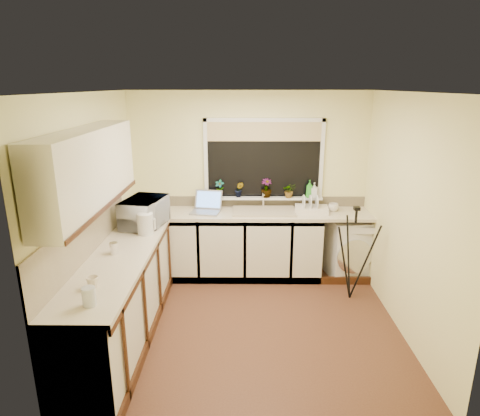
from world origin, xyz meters
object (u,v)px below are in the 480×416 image
(laptop, at_px, (207,206))
(kettle, at_px, (145,224))
(microwave, at_px, (145,212))
(soap_bottle_green, at_px, (309,189))
(cup_back, at_px, (333,207))
(cup_left, at_px, (93,282))
(plant_b, at_px, (239,190))
(plant_a, at_px, (220,189))
(tripod, at_px, (353,254))
(steel_jar, at_px, (114,248))
(washing_machine, at_px, (349,247))
(dish_rack, at_px, (311,209))
(plant_d, at_px, (289,190))
(soap_bottle_clear, at_px, (314,190))
(glass_jug, at_px, (89,297))
(plant_c, at_px, (266,188))

(laptop, bearing_deg, kettle, -115.04)
(microwave, bearing_deg, soap_bottle_green, -58.29)
(cup_back, relative_size, cup_left, 1.28)
(plant_b, bearing_deg, plant_a, -176.34)
(tripod, distance_m, steel_jar, 2.74)
(washing_machine, height_order, laptop, laptop)
(dish_rack, height_order, plant_d, plant_d)
(kettle, height_order, tripod, tripod)
(washing_machine, height_order, soap_bottle_clear, soap_bottle_clear)
(plant_d, xyz_separation_m, soap_bottle_green, (0.27, 0.00, 0.02))
(plant_a, bearing_deg, steel_jar, -120.88)
(glass_jug, bearing_deg, laptop, 74.51)
(microwave, bearing_deg, cup_left, -171.20)
(washing_machine, distance_m, steel_jar, 3.14)
(steel_jar, relative_size, plant_b, 0.56)
(plant_a, bearing_deg, soap_bottle_clear, -0.13)
(cup_back, bearing_deg, microwave, -165.39)
(laptop, xyz_separation_m, dish_rack, (1.39, -0.01, -0.04))
(plant_a, height_order, cup_left, plant_a)
(kettle, xyz_separation_m, plant_a, (0.78, 1.04, 0.15))
(kettle, distance_m, dish_rack, 2.18)
(steel_jar, relative_size, cup_left, 1.13)
(laptop, height_order, dish_rack, laptop)
(plant_c, relative_size, cup_left, 2.45)
(tripod, xyz_separation_m, cup_back, (-0.12, 0.69, 0.37))
(kettle, xyz_separation_m, cup_left, (-0.15, -1.29, -0.07))
(tripod, height_order, soap_bottle_green, soap_bottle_green)
(dish_rack, height_order, cup_back, cup_back)
(washing_machine, xyz_separation_m, soap_bottle_clear, (-0.49, 0.16, 0.75))
(plant_a, height_order, soap_bottle_clear, plant_a)
(plant_d, bearing_deg, microwave, -157.19)
(plant_d, height_order, soap_bottle_green, soap_bottle_green)
(plant_d, bearing_deg, glass_jug, -124.32)
(washing_machine, distance_m, plant_d, 1.12)
(steel_jar, xyz_separation_m, plant_a, (0.96, 1.61, 0.21))
(microwave, distance_m, cup_left, 1.58)
(plant_a, bearing_deg, washing_machine, -5.25)
(plant_b, bearing_deg, glass_jug, -112.84)
(tripod, xyz_separation_m, plant_b, (-1.37, 0.85, 0.57))
(washing_machine, xyz_separation_m, glass_jug, (-2.61, -2.46, 0.57))
(washing_machine, xyz_separation_m, cup_left, (-2.69, -2.17, 0.55))
(tripod, distance_m, cup_left, 2.99)
(tripod, height_order, glass_jug, tripod)
(plant_c, bearing_deg, cup_back, -9.54)
(plant_d, bearing_deg, plant_c, 177.59)
(kettle, bearing_deg, washing_machine, 19.06)
(soap_bottle_clear, bearing_deg, dish_rack, -107.37)
(cup_back, height_order, cup_left, cup_back)
(plant_c, relative_size, soap_bottle_clear, 1.23)
(laptop, bearing_deg, tripod, -10.89)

